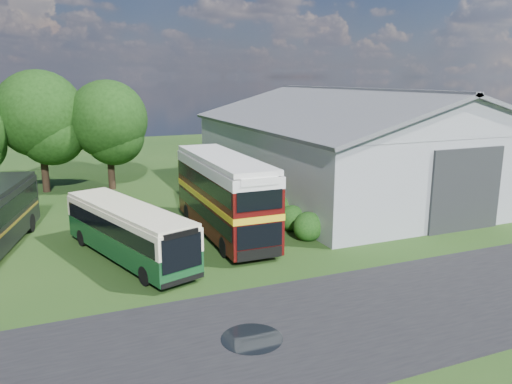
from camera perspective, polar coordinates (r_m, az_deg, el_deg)
name	(u,v)px	position (r m, az deg, el deg)	size (l,w,h in m)	color
ground	(258,298)	(21.28, 0.22, -12.03)	(120.00, 120.00, 0.00)	#1A3711
asphalt_road	(360,316)	(20.23, 11.76, -13.72)	(60.00, 8.00, 0.02)	black
puddle	(252,339)	(18.30, -0.49, -16.46)	(2.20, 2.20, 0.01)	black
storage_shed	(353,139)	(40.85, 11.03, 5.96)	(18.80, 24.80, 8.15)	gray
tree_mid	(39,114)	(42.66, -23.51, 8.15)	(6.80, 6.80, 9.60)	black
tree_right_a	(108,120)	(41.94, -16.57, 7.94)	(6.26, 6.26, 8.83)	black
shrub_front	(308,240)	(28.59, 5.93, -5.43)	(1.70, 1.70, 1.70)	#194714
shrub_mid	(292,230)	(30.27, 4.13, -4.33)	(1.60, 1.60, 1.60)	#194714
shrub_back	(278,221)	(31.99, 2.52, -3.36)	(1.80, 1.80, 1.80)	#194714
bus_green_single	(128,231)	(25.89, -14.40, -4.35)	(5.31, 10.20, 2.75)	black
bus_maroon_double	(224,196)	(28.82, -3.70, -0.44)	(2.82, 10.80, 4.64)	black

